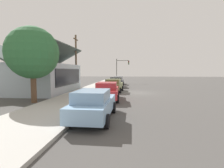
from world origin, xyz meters
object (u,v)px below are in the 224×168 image
Objects in this scene: car_silver at (119,80)px; car_charcoal at (116,82)px; fire_hydrant_red at (103,87)px; shade_tree at (33,53)px; car_olive at (114,85)px; car_cherry at (107,91)px; car_skyblue at (94,104)px; traffic_light_main at (121,67)px; utility_pole_wooden at (76,61)px.

car_charcoal is at bearing 176.68° from car_silver.
car_silver is 6.44× the size of fire_hydrant_red.
fire_hydrant_red is (9.29, -4.30, -3.49)m from shade_tree.
car_olive is at bearing -177.17° from car_charcoal.
car_cherry is 12.39m from car_charcoal.
car_olive and car_charcoal have the same top height.
car_silver is (12.10, 0.15, -0.00)m from car_olive.
car_skyblue is at bearing 177.24° from car_silver.
traffic_light_main is at bearing -13.64° from shade_tree.
traffic_light_main is 15.25m from utility_pole_wooden.
car_charcoal is 10.77m from traffic_light_main.
fire_hydrant_red is at bearing 8.26° from car_cherry.
car_cherry is 10.70m from utility_pole_wooden.
car_skyblue is 1.08× the size of car_charcoal.
car_skyblue is 6.17m from car_cherry.
car_skyblue is 13.78m from fire_hydrant_red.
car_olive is 10.36m from shade_tree.
utility_pole_wooden reaches higher than car_silver.
fire_hydrant_red is (7.53, 1.46, -0.32)m from car_cherry.
shade_tree reaches higher than traffic_light_main.
shade_tree is at bearing 155.14° from fire_hydrant_red.
shade_tree is 10.43m from utility_pole_wooden.
car_charcoal is at bearing -2.08° from car_cherry.
shade_tree reaches higher than car_skyblue.
car_charcoal is at bearing 1.51° from car_skyblue.
traffic_light_main reaches higher than car_charcoal.
car_cherry is 6.81m from shade_tree.
shade_tree reaches higher than car_silver.
shade_tree is 10.81m from fire_hydrant_red.
car_olive is 6.38× the size of fire_hydrant_red.
car_cherry is 0.92× the size of traffic_light_main.
car_skyblue is 0.64× the size of utility_pole_wooden.
car_charcoal is 6.30× the size of fire_hydrant_red.
car_olive is (6.23, -0.02, -0.00)m from car_cherry.
car_cherry is at bearing 1.57° from car_skyblue.
car_charcoal is at bearing -21.68° from shade_tree.
car_charcoal is at bearing -55.00° from utility_pole_wooden.
utility_pole_wooden is (-3.73, 5.32, 3.11)m from car_charcoal.
traffic_light_main is at bearing 2.43° from car_olive.
utility_pole_wooden is at bearing 74.15° from fire_hydrant_red.
car_olive and car_silver have the same top height.
car_skyblue is 1.01× the size of car_cherry.
car_olive is at bearing -113.94° from utility_pole_wooden.
utility_pole_wooden is 5.39m from fire_hydrant_red.
car_silver is 11.47m from utility_pole_wooden.
utility_pole_wooden is 10.56× the size of fire_hydrant_red.
car_skyblue is at bearing -127.04° from shade_tree.
utility_pole_wooden is at bearing 126.41° from car_charcoal.
car_skyblue is 0.93× the size of traffic_light_main.
fire_hydrant_red is at bearing 166.19° from car_charcoal.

